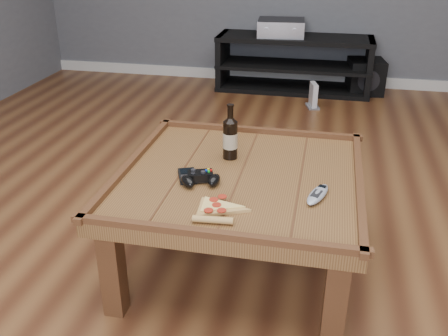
% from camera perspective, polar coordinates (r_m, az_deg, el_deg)
% --- Properties ---
extents(ground, '(6.00, 6.00, 0.00)m').
position_cam_1_polar(ground, '(2.34, 1.75, -10.64)').
color(ground, '#472514').
rests_on(ground, ground).
extents(baseboard, '(5.00, 0.02, 0.10)m').
position_cam_1_polar(baseboard, '(5.03, 8.05, 10.16)').
color(baseboard, silver).
rests_on(baseboard, ground).
extents(coffee_table, '(1.03, 1.03, 0.48)m').
position_cam_1_polar(coffee_table, '(2.13, 1.89, -2.14)').
color(coffee_table, '#4F3016').
rests_on(coffee_table, ground).
extents(media_console, '(1.40, 0.45, 0.50)m').
position_cam_1_polar(media_console, '(4.75, 7.95, 11.68)').
color(media_console, black).
rests_on(media_console, ground).
extents(beer_bottle, '(0.07, 0.07, 0.25)m').
position_cam_1_polar(beer_bottle, '(2.21, 0.72, 3.58)').
color(beer_bottle, black).
rests_on(beer_bottle, coffee_table).
extents(game_controller, '(0.17, 0.15, 0.05)m').
position_cam_1_polar(game_controller, '(2.01, -2.69, -1.21)').
color(game_controller, black).
rests_on(game_controller, coffee_table).
extents(pizza_slice, '(0.18, 0.27, 0.03)m').
position_cam_1_polar(pizza_slice, '(1.83, -0.91, -4.72)').
color(pizza_slice, tan).
rests_on(pizza_slice, coffee_table).
extents(smartphone, '(0.11, 0.15, 0.02)m').
position_cam_1_polar(smartphone, '(2.07, -4.21, -0.90)').
color(smartphone, black).
rests_on(smartphone, coffee_table).
extents(remote_control, '(0.11, 0.19, 0.03)m').
position_cam_1_polar(remote_control, '(1.95, 10.66, -2.97)').
color(remote_control, '#9598A2').
rests_on(remote_control, coffee_table).
extents(av_receiver, '(0.44, 0.38, 0.14)m').
position_cam_1_polar(av_receiver, '(4.69, 6.53, 15.65)').
color(av_receiver, black).
rests_on(av_receiver, media_console).
extents(subwoofer, '(0.35, 0.35, 0.31)m').
position_cam_1_polar(subwoofer, '(4.82, 15.86, 10.03)').
color(subwoofer, black).
rests_on(subwoofer, ground).
extents(game_console, '(0.13, 0.19, 0.21)m').
position_cam_1_polar(game_console, '(4.33, 10.16, 8.06)').
color(game_console, slate).
rests_on(game_console, ground).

